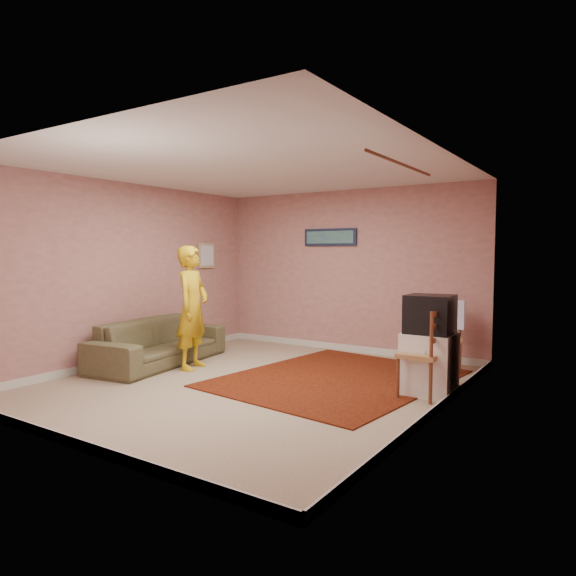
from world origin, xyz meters
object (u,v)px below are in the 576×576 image
Objects in this scene: crt_tv at (430,314)px; sofa at (159,342)px; person at (192,307)px; chair_a at (446,329)px; tv_cabinet at (429,364)px; chair_b at (420,344)px.

crt_tv is 0.24× the size of sofa.
sofa is 0.80m from person.
chair_a is at bearing 96.27° from crt_tv.
crt_tv reaches higher than tv_cabinet.
chair_b is 3.73m from sofa.
tv_cabinet is 1.34× the size of crt_tv.
sofa is at bearing -84.33° from chair_b.
crt_tv is at bearing -178.45° from tv_cabinet.
person is (-2.97, -1.75, 0.28)m from chair_a.
tv_cabinet is 1.29m from chair_a.
sofa is 1.30× the size of person.
chair_a is at bearing 98.05° from tv_cabinet.
tv_cabinet is 0.41× the size of person.
tv_cabinet is at bearing -90.26° from sofa.
sofa is (-3.74, -0.55, -0.59)m from crt_tv.
sofa is (-3.70, -0.38, -0.28)m from chair_b.
chair_b is at bearing -100.55° from chair_a.
chair_a is 3.46m from person.
crt_tv is 3.83m from sofa.
chair_b is at bearing -92.73° from sofa.
person is (-3.15, -0.49, -0.07)m from crt_tv.
chair_b is 0.32× the size of person.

